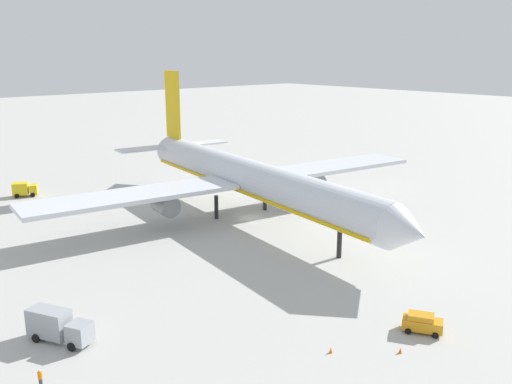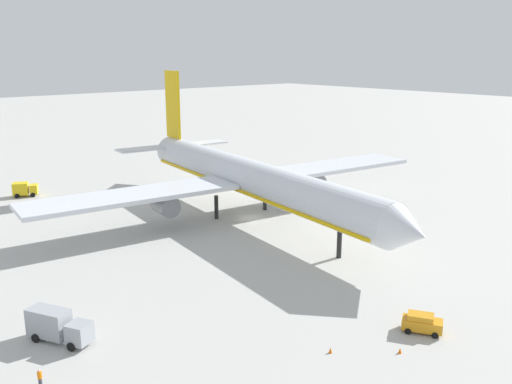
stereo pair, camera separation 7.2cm
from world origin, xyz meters
name	(u,v)px [view 2 (the right image)]	position (x,y,z in m)	size (l,w,h in m)	color
ground_plane	(251,218)	(0.00, 0.00, 0.00)	(600.00, 600.00, 0.00)	#B2B2AD
airliner	(247,177)	(-1.41, 0.22, 7.02)	(75.96, 75.02, 24.31)	silver
service_truck_0	(57,325)	(19.39, -41.82, 1.71)	(7.09, 4.98, 3.25)	#999EA5
service_truck_1	(24,189)	(-41.22, -24.52, 1.51)	(4.15, 5.18, 2.80)	yellow
service_van	(422,323)	(42.12, -12.69, 1.03)	(4.42, 3.63, 1.97)	orange
ground_worker_0	(40,378)	(26.04, -46.03, 0.83)	(0.52, 0.52, 1.64)	#3F3F47
traffic_cone_0	(330,350)	(38.73, -22.88, 0.28)	(0.36, 0.36, 0.55)	orange
traffic_cone_2	(400,351)	(43.14, -17.87, 0.28)	(0.36, 0.36, 0.55)	orange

